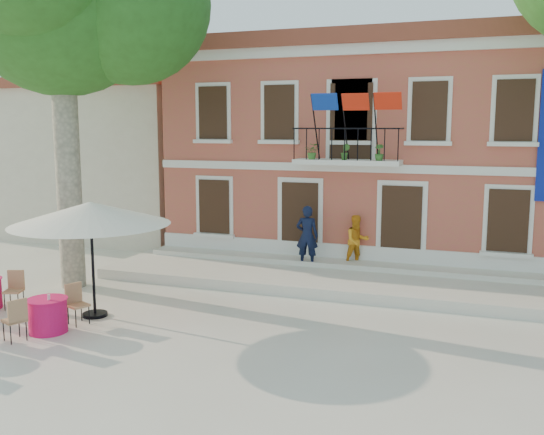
{
  "coord_description": "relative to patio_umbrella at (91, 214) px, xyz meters",
  "views": [
    {
      "loc": [
        5.97,
        -12.34,
        4.57
      ],
      "look_at": [
        0.33,
        3.5,
        2.03
      ],
      "focal_mm": 40.0,
      "sensor_mm": 36.0,
      "label": 1
    }
  ],
  "objects": [
    {
      "name": "pedestrian_orange",
      "position": [
        5.16,
        6.12,
        -1.42
      ],
      "size": [
        0.97,
        0.93,
        1.58
      ],
      "primitive_type": "imported",
      "rotation": [
        0.0,
        0.0,
        0.59
      ],
      "color": "orange",
      "rests_on": "terrace"
    },
    {
      "name": "terrace",
      "position": [
        4.84,
        4.82,
        -2.36
      ],
      "size": [
        14.0,
        3.4,
        0.3
      ],
      "primitive_type": "cube",
      "color": "silver",
      "rests_on": "ground"
    },
    {
      "name": "cafe_table_1",
      "position": [
        -0.28,
        -1.33,
        -2.09
      ],
      "size": [
        1.14,
        1.93,
        0.95
      ],
      "color": "#D3135C",
      "rests_on": "ground"
    },
    {
      "name": "patio_umbrella",
      "position": [
        0.0,
        0.0,
        0.0
      ],
      "size": [
        3.76,
        3.76,
        2.8
      ],
      "color": "black",
      "rests_on": "ground"
    },
    {
      "name": "ground",
      "position": [
        2.84,
        0.42,
        -2.51
      ],
      "size": [
        90.0,
        90.0,
        0.0
      ],
      "primitive_type": "plane",
      "color": "beige",
      "rests_on": "ground"
    },
    {
      "name": "main_building",
      "position": [
        4.85,
        10.4,
        1.27
      ],
      "size": [
        13.5,
        9.59,
        7.5
      ],
      "color": "#BC4C43",
      "rests_on": "ground"
    },
    {
      "name": "neighbor_west",
      "position": [
        -6.66,
        11.42,
        0.7
      ],
      "size": [
        9.4,
        9.4,
        6.4
      ],
      "color": "beige",
      "rests_on": "ground"
    },
    {
      "name": "pedestrian_navy",
      "position": [
        3.7,
        5.65,
        -1.28
      ],
      "size": [
        0.73,
        0.52,
        1.87
      ],
      "primitive_type": "imported",
      "rotation": [
        0.0,
        0.0,
        3.25
      ],
      "color": "black",
      "rests_on": "terrace"
    }
  ]
}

